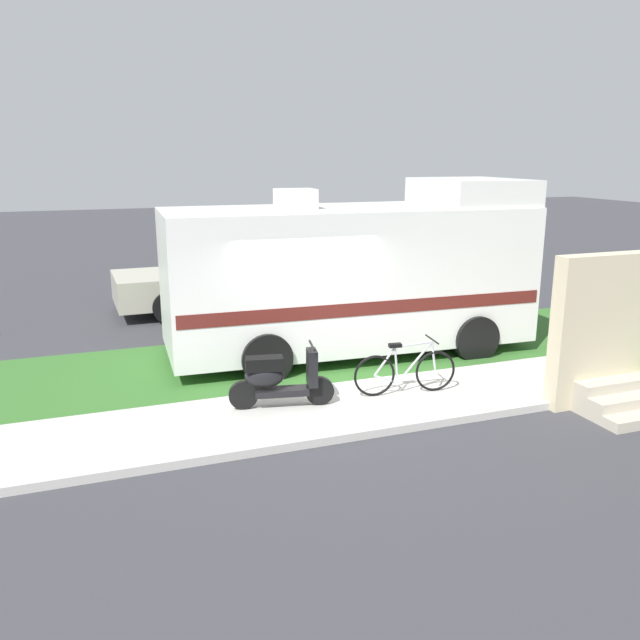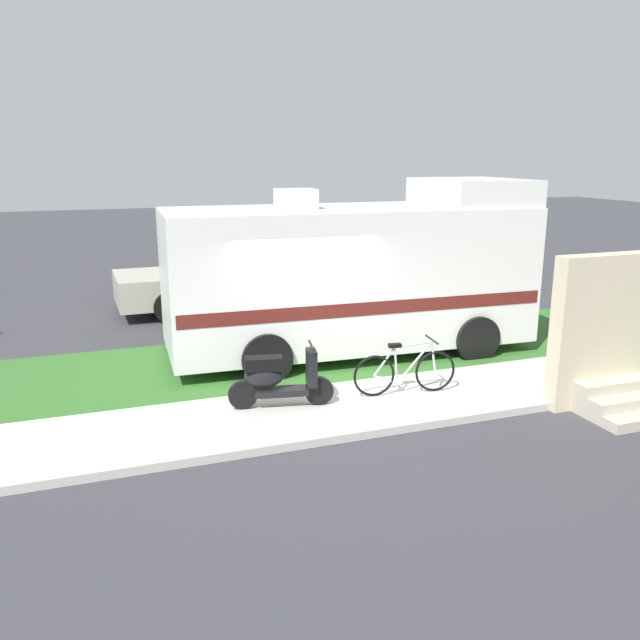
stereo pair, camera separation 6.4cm
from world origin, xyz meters
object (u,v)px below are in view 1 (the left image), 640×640
Objects in this scene: scooter at (277,378)px; bottle_spare at (586,356)px; motorhome_rv at (354,274)px; bottle_green at (575,360)px; pickup_truck_near at (245,271)px; bicycle at (405,371)px.

scooter is 6.01m from bottle_spare.
bottle_green is (3.32, -2.49, -1.37)m from motorhome_rv.
pickup_truck_near is (-1.03, 4.74, -0.68)m from motorhome_rv.
motorhome_rv is at bearing 143.09° from bottle_green.
motorhome_rv is 25.13× the size of bottle_spare.
scooter is at bearing 175.75° from bicycle.
bottle_spare is (3.92, 0.32, -0.26)m from bicycle.
bicycle is at bearing -83.72° from pickup_truck_near.
motorhome_rv is at bearing 147.80° from bottle_spare.
motorhome_rv reaches higher than bottle_spare.
bottle_green is (5.61, 0.00, -0.34)m from scooter.
bottle_green is at bearing -36.91° from motorhome_rv.
bicycle is at bearing -177.41° from bottle_green.
motorhome_rv is 4.45× the size of scooter.
bicycle reaches higher than bottle_green.
motorhome_rv is 1.32× the size of pickup_truck_near.
motorhome_rv reaches higher than pickup_truck_near.
scooter reaches higher than bottle_spare.
bottle_green is 0.97× the size of bottle_spare.
bicycle is at bearing -94.64° from motorhome_rv.
pickup_truck_near is at bearing 120.98° from bottle_green.
pickup_truck_near reaches higher than bottle_spare.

